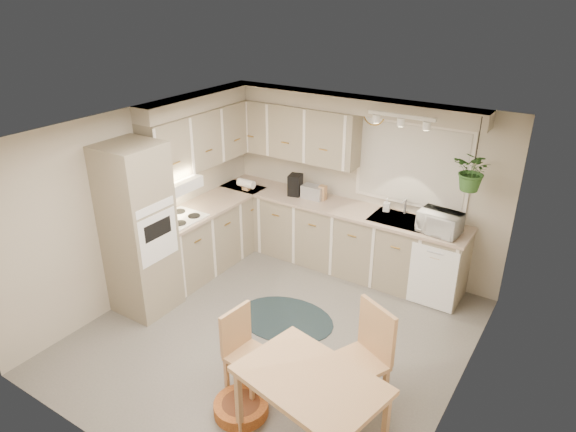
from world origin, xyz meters
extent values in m
plane|color=slate|center=(0.00, 0.00, 0.00)|extent=(4.20, 4.20, 0.00)
plane|color=white|center=(0.00, 0.00, 2.40)|extent=(4.20, 4.20, 0.00)
cube|color=#BCB19B|center=(0.00, 2.10, 1.20)|extent=(4.00, 0.04, 2.40)
cube|color=#BCB19B|center=(0.00, -2.10, 1.20)|extent=(4.00, 0.04, 2.40)
cube|color=#BCB19B|center=(-2.00, 0.00, 1.20)|extent=(0.04, 4.20, 2.40)
cube|color=#BCB19B|center=(2.00, 0.00, 1.20)|extent=(0.04, 4.20, 2.40)
cube|color=gray|center=(-1.70, 0.88, 0.45)|extent=(0.60, 1.85, 0.90)
cube|color=gray|center=(-0.20, 1.80, 0.45)|extent=(3.60, 0.60, 0.90)
cube|color=tan|center=(-1.69, 0.88, 0.92)|extent=(0.64, 1.89, 0.04)
cube|color=tan|center=(-0.20, 1.79, 0.92)|extent=(3.64, 0.64, 0.04)
cube|color=gray|center=(-1.68, -0.38, 1.05)|extent=(0.65, 0.65, 2.10)
cube|color=white|center=(-1.35, -0.38, 1.05)|extent=(0.02, 0.56, 0.58)
cube|color=gray|center=(-1.82, 1.00, 1.83)|extent=(0.35, 2.00, 0.75)
cube|color=gray|center=(-1.00, 1.93, 1.83)|extent=(2.00, 0.35, 0.75)
cube|color=#BCB19B|center=(-1.85, 1.00, 2.30)|extent=(0.30, 2.00, 0.20)
cube|color=#BCB19B|center=(-0.20, 1.95, 2.30)|extent=(3.60, 0.30, 0.20)
cube|color=white|center=(-1.68, 0.30, 0.94)|extent=(0.52, 0.58, 0.02)
cube|color=white|center=(-1.70, 0.30, 1.40)|extent=(0.40, 0.60, 0.14)
cube|color=beige|center=(0.70, 2.07, 1.60)|extent=(1.40, 0.02, 1.00)
cube|color=silver|center=(0.70, 2.08, 1.60)|extent=(1.50, 0.02, 1.10)
cube|color=#B5B6BD|center=(0.70, 1.80, 0.90)|extent=(0.70, 0.48, 0.10)
cube|color=white|center=(1.30, 1.49, 0.42)|extent=(0.58, 0.02, 0.83)
cube|color=white|center=(0.70, 1.55, 2.33)|extent=(0.80, 0.04, 0.04)
cylinder|color=gold|center=(0.15, 2.07, 2.18)|extent=(0.30, 0.03, 0.30)
cube|color=tan|center=(1.12, -1.12, 0.37)|extent=(1.33, 1.02, 0.75)
cube|color=tan|center=(0.30, -0.86, 0.44)|extent=(0.46, 0.46, 0.88)
cube|color=tan|center=(1.23, -0.47, 0.52)|extent=(0.65, 0.65, 1.04)
ellipsoid|color=black|center=(-0.07, 0.31, 0.01)|extent=(1.28, 1.01, 0.01)
cylinder|color=#C26926|center=(0.39, -1.15, 0.06)|extent=(0.61, 0.61, 0.12)
imported|color=white|center=(1.25, 1.70, 1.11)|extent=(0.52, 0.32, 0.33)
imported|color=white|center=(0.46, 1.95, 0.98)|extent=(0.13, 0.20, 0.09)
imported|color=#305D25|center=(1.54, 1.70, 1.73)|extent=(0.52, 0.56, 0.37)
cube|color=black|center=(-0.87, 1.80, 1.09)|extent=(0.21, 0.24, 0.30)
cube|color=#B5B6BD|center=(-0.59, 1.82, 1.03)|extent=(0.31, 0.18, 0.19)
cube|color=tan|center=(-0.45, 1.85, 1.04)|extent=(0.10, 0.10, 0.21)
camera|label=1|loc=(2.73, -3.97, 3.70)|focal=32.00mm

